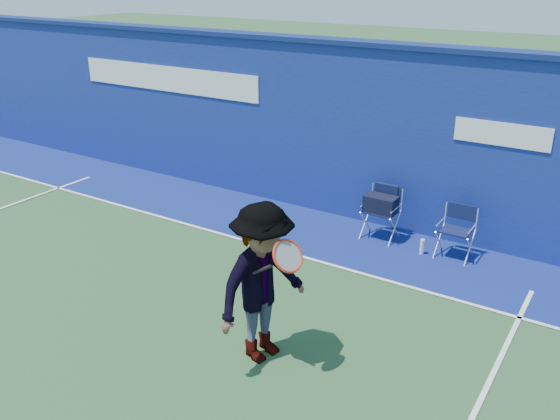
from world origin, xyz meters
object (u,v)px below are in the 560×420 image
Objects in this scene: directors_chair_right at (455,242)px; directors_chair_left at (381,217)px; tennis_player at (263,283)px; water_bottle at (422,247)px.

directors_chair_left is at bearing 178.47° from directors_chair_right.
tennis_player is (-1.09, -3.68, 0.69)m from directors_chair_right.
directors_chair_right is (1.25, -0.03, -0.12)m from directors_chair_left.
directors_chair_left is 1.26m from directors_chair_right.
water_bottle is (-0.45, -0.18, -0.13)m from directors_chair_right.
directors_chair_right is 3.21× the size of water_bottle.
water_bottle is 3.65m from tennis_player.
directors_chair_right reaches higher than water_bottle.
water_bottle is at bearing -14.57° from directors_chair_left.
tennis_player is (0.16, -3.71, 0.58)m from directors_chair_left.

